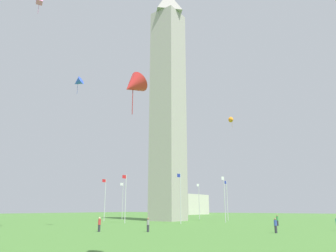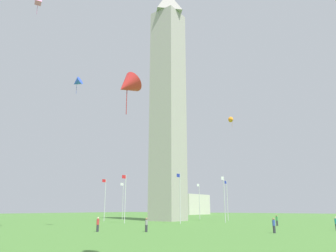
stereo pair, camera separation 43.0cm
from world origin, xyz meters
The scene contains 20 objects.
ground_plane centered at (0.00, 0.00, 0.00)m, with size 260.00×260.00×0.00m, color #477A33.
obelisk_monument centered at (0.00, 0.00, 29.34)m, with size 6.46×6.46×58.68m.
flagpole_n centered at (13.98, 0.00, 4.91)m, with size 1.12×0.14×9.02m.
flagpole_ne centered at (9.90, 9.85, 4.91)m, with size 1.12×0.14×9.02m.
flagpole_e centered at (0.05, 13.93, 4.91)m, with size 1.12×0.14×9.02m.
flagpole_se centered at (-9.80, 9.85, 4.91)m, with size 1.12×0.14×9.02m.
flagpole_s centered at (-13.88, 0.00, 4.91)m, with size 1.12×0.14×9.02m.
flagpole_sw centered at (-9.80, -9.85, 4.91)m, with size 1.12×0.14×9.02m.
flagpole_w centered at (0.05, -13.93, 4.91)m, with size 1.12×0.14×9.02m.
flagpole_nw centered at (9.90, -9.85, 4.91)m, with size 1.12×0.14×9.02m.
person_red_shirt centered at (32.06, 12.79, 0.84)m, with size 0.32×0.32×1.69m.
person_gray_shirt centered at (28.89, 17.69, 0.81)m, with size 0.32×0.32×1.63m.
person_teal_shirt centered at (13.74, 35.68, 0.84)m, with size 0.32×0.32×1.69m.
person_green_shirt centered at (6.08, 25.95, 0.83)m, with size 0.32×0.32×1.66m.
person_blue_shirt centered at (21.88, 30.57, 0.82)m, with size 0.32×0.32×1.65m.
kite_pink_box centered at (39.29, 6.58, 30.18)m, with size 1.23×1.46×3.01m.
kite_orange_delta centered at (-3.21, 14.99, 21.57)m, with size 1.84×1.87×2.48m.
kite_blue_delta centered at (30.62, 4.83, 21.46)m, with size 1.85×2.05×2.75m.
kite_red_delta centered at (47.04, 31.12, 9.42)m, with size 1.88×1.61×2.51m.
distant_building centered at (-66.89, -37.32, 4.39)m, with size 18.30×13.41×8.79m.
Camera 2 is at (59.25, 42.77, 2.71)m, focal length 33.89 mm.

